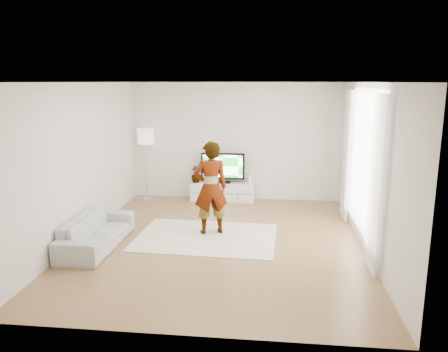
# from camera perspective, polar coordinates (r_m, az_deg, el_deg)

# --- Properties ---
(floor) EXTENTS (6.00, 6.00, 0.00)m
(floor) POSITION_cam_1_polar(r_m,az_deg,el_deg) (7.93, -0.51, -8.52)
(floor) COLOR #A17A48
(floor) RESTS_ON ground
(ceiling) EXTENTS (6.00, 6.00, 0.00)m
(ceiling) POSITION_cam_1_polar(r_m,az_deg,el_deg) (7.41, -0.56, 12.16)
(ceiling) COLOR white
(ceiling) RESTS_ON wall_back
(wall_left) EXTENTS (0.02, 6.00, 2.80)m
(wall_left) POSITION_cam_1_polar(r_m,az_deg,el_deg) (8.23, -18.10, 1.75)
(wall_left) COLOR silver
(wall_left) RESTS_ON floor
(wall_right) EXTENTS (0.02, 6.00, 2.80)m
(wall_right) POSITION_cam_1_polar(r_m,az_deg,el_deg) (7.66, 18.37, 1.00)
(wall_right) COLOR silver
(wall_right) RESTS_ON floor
(wall_back) EXTENTS (5.00, 0.02, 2.80)m
(wall_back) POSITION_cam_1_polar(r_m,az_deg,el_deg) (10.49, 1.44, 4.51)
(wall_back) COLOR silver
(wall_back) RESTS_ON floor
(wall_front) EXTENTS (5.00, 0.02, 2.80)m
(wall_front) POSITION_cam_1_polar(r_m,az_deg,el_deg) (4.67, -4.97, -5.39)
(wall_front) COLOR silver
(wall_front) RESTS_ON floor
(window) EXTENTS (0.01, 2.60, 2.50)m
(window) POSITION_cam_1_polar(r_m,az_deg,el_deg) (7.94, 17.81, 1.78)
(window) COLOR white
(window) RESTS_ON wall_right
(curtain_near) EXTENTS (0.04, 0.70, 2.60)m
(curtain_near) POSITION_cam_1_polar(r_m,az_deg,el_deg) (6.70, 19.22, -1.05)
(curtain_near) COLOR white
(curtain_near) RESTS_ON floor
(curtain_far) EXTENTS (0.04, 0.70, 2.60)m
(curtain_far) POSITION_cam_1_polar(r_m,az_deg,el_deg) (9.20, 15.73, 2.64)
(curtain_far) COLOR white
(curtain_far) RESTS_ON floor
(media_console) EXTENTS (1.53, 0.44, 0.43)m
(media_console) POSITION_cam_1_polar(r_m,az_deg,el_deg) (10.52, -0.17, -2.05)
(media_console) COLOR white
(media_console) RESTS_ON floor
(television) EXTENTS (1.04, 0.20, 0.72)m
(television) POSITION_cam_1_polar(r_m,az_deg,el_deg) (10.41, -0.15, 1.23)
(television) COLOR black
(television) RESTS_ON media_console
(game_console) EXTENTS (0.08, 0.18, 0.24)m
(game_console) POSITION_cam_1_polar(r_m,az_deg,el_deg) (10.39, 3.50, -0.37)
(game_console) COLOR white
(game_console) RESTS_ON media_console
(potted_plant) EXTENTS (0.28, 0.28, 0.41)m
(potted_plant) POSITION_cam_1_polar(r_m,az_deg,el_deg) (10.51, -3.69, 0.26)
(potted_plant) COLOR #3F7238
(potted_plant) RESTS_ON media_console
(rug) EXTENTS (2.60, 1.92, 0.01)m
(rug) POSITION_cam_1_polar(r_m,az_deg,el_deg) (8.13, -2.35, -7.96)
(rug) COLOR beige
(rug) RESTS_ON floor
(player) EXTENTS (0.74, 0.60, 1.74)m
(player) POSITION_cam_1_polar(r_m,az_deg,el_deg) (8.09, -1.76, -1.54)
(player) COLOR #334772
(player) RESTS_ON rug
(sofa) EXTENTS (0.75, 1.88, 0.55)m
(sofa) POSITION_cam_1_polar(r_m,az_deg,el_deg) (7.91, -16.33, -6.99)
(sofa) COLOR #B0B0AB
(sofa) RESTS_ON floor
(floor_lamp) EXTENTS (0.38, 0.38, 1.73)m
(floor_lamp) POSITION_cam_1_polar(r_m,az_deg,el_deg) (10.58, -10.21, 4.72)
(floor_lamp) COLOR silver
(floor_lamp) RESTS_ON floor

